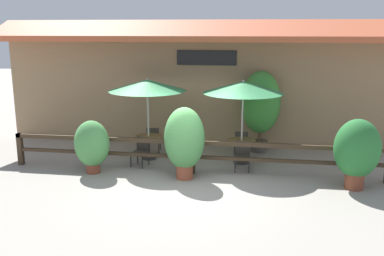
{
  "coord_description": "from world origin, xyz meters",
  "views": [
    {
      "loc": [
        1.72,
        -10.14,
        3.92
      ],
      "look_at": [
        -0.06,
        1.38,
        1.22
      ],
      "focal_mm": 40.0,
      "sensor_mm": 36.0,
      "label": 1
    }
  ],
  "objects_px": {
    "chair_middle_wallside": "(241,142)",
    "potted_plant_broad_leaf": "(184,140)",
    "potted_plant_entrance_palm": "(357,150)",
    "patio_umbrella_middle": "(243,87)",
    "patio_umbrella_near": "(147,85)",
    "chair_near_streetside": "(141,150)",
    "potted_plant_tall_tropical": "(92,145)",
    "dining_table_middle": "(242,145)",
    "chair_middle_streetside": "(242,155)",
    "chair_near_wallside": "(153,138)",
    "dining_table_near": "(149,141)",
    "potted_plant_small_flowering": "(260,104)"
  },
  "relations": [
    {
      "from": "chair_middle_streetside",
      "to": "patio_umbrella_middle",
      "type": "bearing_deg",
      "value": 94.89
    },
    {
      "from": "potted_plant_entrance_palm",
      "to": "dining_table_near",
      "type": "bearing_deg",
      "value": 163.55
    },
    {
      "from": "patio_umbrella_near",
      "to": "potted_plant_tall_tropical",
      "type": "relative_size",
      "value": 1.68
    },
    {
      "from": "patio_umbrella_middle",
      "to": "potted_plant_broad_leaf",
      "type": "bearing_deg",
      "value": -132.61
    },
    {
      "from": "potted_plant_tall_tropical",
      "to": "dining_table_middle",
      "type": "bearing_deg",
      "value": 20.51
    },
    {
      "from": "chair_middle_wallside",
      "to": "potted_plant_entrance_palm",
      "type": "bearing_deg",
      "value": 136.0
    },
    {
      "from": "chair_near_streetside",
      "to": "chair_middle_wallside",
      "type": "relative_size",
      "value": 1.0
    },
    {
      "from": "chair_near_streetside",
      "to": "potted_plant_entrance_palm",
      "type": "bearing_deg",
      "value": 5.25
    },
    {
      "from": "patio_umbrella_near",
      "to": "potted_plant_entrance_palm",
      "type": "distance_m",
      "value": 6.12
    },
    {
      "from": "potted_plant_broad_leaf",
      "to": "patio_umbrella_middle",
      "type": "bearing_deg",
      "value": 47.39
    },
    {
      "from": "chair_near_streetside",
      "to": "chair_middle_wallside",
      "type": "height_order",
      "value": "same"
    },
    {
      "from": "potted_plant_broad_leaf",
      "to": "potted_plant_tall_tropical",
      "type": "distance_m",
      "value": 2.61
    },
    {
      "from": "dining_table_near",
      "to": "potted_plant_broad_leaf",
      "type": "xyz_separation_m",
      "value": [
        1.39,
        -1.61,
        0.49
      ]
    },
    {
      "from": "dining_table_middle",
      "to": "potted_plant_entrance_palm",
      "type": "bearing_deg",
      "value": -29.9
    },
    {
      "from": "chair_middle_wallside",
      "to": "chair_near_streetside",
      "type": "bearing_deg",
      "value": 19.97
    },
    {
      "from": "dining_table_middle",
      "to": "chair_middle_streetside",
      "type": "relative_size",
      "value": 1.02
    },
    {
      "from": "dining_table_near",
      "to": "chair_near_wallside",
      "type": "relative_size",
      "value": 1.02
    },
    {
      "from": "chair_middle_wallside",
      "to": "potted_plant_broad_leaf",
      "type": "distance_m",
      "value": 2.72
    },
    {
      "from": "dining_table_near",
      "to": "potted_plant_broad_leaf",
      "type": "distance_m",
      "value": 2.18
    },
    {
      "from": "potted_plant_small_flowering",
      "to": "chair_near_wallside",
      "type": "bearing_deg",
      "value": -169.56
    },
    {
      "from": "patio_umbrella_middle",
      "to": "chair_middle_wallside",
      "type": "distance_m",
      "value": 1.94
    },
    {
      "from": "potted_plant_broad_leaf",
      "to": "dining_table_middle",
      "type": "bearing_deg",
      "value": 47.39
    },
    {
      "from": "dining_table_near",
      "to": "chair_near_streetside",
      "type": "height_order",
      "value": "chair_near_streetside"
    },
    {
      "from": "potted_plant_tall_tropical",
      "to": "potted_plant_entrance_palm",
      "type": "distance_m",
      "value": 6.95
    },
    {
      "from": "chair_middle_streetside",
      "to": "potted_plant_tall_tropical",
      "type": "relative_size",
      "value": 0.56
    },
    {
      "from": "patio_umbrella_near",
      "to": "chair_middle_wallside",
      "type": "relative_size",
      "value": 2.99
    },
    {
      "from": "patio_umbrella_middle",
      "to": "dining_table_middle",
      "type": "relative_size",
      "value": 2.92
    },
    {
      "from": "patio_umbrella_middle",
      "to": "potted_plant_tall_tropical",
      "type": "bearing_deg",
      "value": -159.49
    },
    {
      "from": "dining_table_near",
      "to": "patio_umbrella_middle",
      "type": "relative_size",
      "value": 0.34
    },
    {
      "from": "potted_plant_broad_leaf",
      "to": "patio_umbrella_near",
      "type": "bearing_deg",
      "value": 130.98
    },
    {
      "from": "dining_table_near",
      "to": "potted_plant_broad_leaf",
      "type": "bearing_deg",
      "value": -49.02
    },
    {
      "from": "patio_umbrella_near",
      "to": "chair_middle_streetside",
      "type": "relative_size",
      "value": 2.99
    },
    {
      "from": "potted_plant_broad_leaf",
      "to": "potted_plant_entrance_palm",
      "type": "distance_m",
      "value": 4.35
    },
    {
      "from": "patio_umbrella_near",
      "to": "patio_umbrella_middle",
      "type": "xyz_separation_m",
      "value": [
        2.84,
        -0.03,
        0.0
      ]
    },
    {
      "from": "patio_umbrella_near",
      "to": "potted_plant_tall_tropical",
      "type": "height_order",
      "value": "patio_umbrella_near"
    },
    {
      "from": "patio_umbrella_near",
      "to": "chair_near_streetside",
      "type": "distance_m",
      "value": 1.96
    },
    {
      "from": "potted_plant_tall_tropical",
      "to": "chair_middle_wallside",
      "type": "bearing_deg",
      "value": 28.62
    },
    {
      "from": "chair_middle_wallside",
      "to": "patio_umbrella_near",
      "type": "bearing_deg",
      "value": 7.54
    },
    {
      "from": "dining_table_near",
      "to": "patio_umbrella_near",
      "type": "bearing_deg",
      "value": 116.57
    },
    {
      "from": "chair_near_wallside",
      "to": "patio_umbrella_middle",
      "type": "distance_m",
      "value": 3.48
    },
    {
      "from": "chair_near_streetside",
      "to": "dining_table_middle",
      "type": "xyz_separation_m",
      "value": [
        2.9,
        0.68,
        0.11
      ]
    },
    {
      "from": "dining_table_middle",
      "to": "chair_middle_wallside",
      "type": "relative_size",
      "value": 1.02
    },
    {
      "from": "patio_umbrella_near",
      "to": "dining_table_middle",
      "type": "height_order",
      "value": "patio_umbrella_near"
    },
    {
      "from": "chair_near_streetside",
      "to": "dining_table_middle",
      "type": "height_order",
      "value": "chair_near_streetside"
    },
    {
      "from": "potted_plant_broad_leaf",
      "to": "potted_plant_small_flowering",
      "type": "distance_m",
      "value": 3.58
    },
    {
      "from": "dining_table_middle",
      "to": "chair_middle_streetside",
      "type": "bearing_deg",
      "value": -85.14
    },
    {
      "from": "potted_plant_entrance_palm",
      "to": "potted_plant_small_flowering",
      "type": "distance_m",
      "value": 3.89
    },
    {
      "from": "dining_table_middle",
      "to": "potted_plant_tall_tropical",
      "type": "xyz_separation_m",
      "value": [
        -4.05,
        -1.52,
        0.24
      ]
    },
    {
      "from": "chair_near_wallside",
      "to": "dining_table_middle",
      "type": "relative_size",
      "value": 0.98
    },
    {
      "from": "chair_middle_streetside",
      "to": "potted_plant_broad_leaf",
      "type": "bearing_deg",
      "value": -149.08
    }
  ]
}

